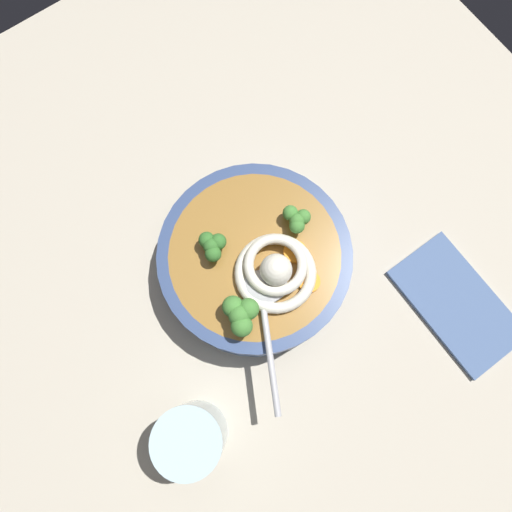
{
  "coord_description": "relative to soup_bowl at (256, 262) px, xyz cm",
  "views": [
    {
      "loc": [
        -12.07,
        6.79,
        68.67
      ],
      "look_at": [
        -0.28,
        -1.64,
        11.11
      ],
      "focal_mm": 33.05,
      "sensor_mm": 36.0,
      "label": 1
    }
  ],
  "objects": [
    {
      "name": "carrot_slice_right",
      "position": [
        -6.55,
        -3.39,
        3.63
      ],
      "size": [
        2.78,
        2.78,
        0.57
      ],
      "primitive_type": "cylinder",
      "color": "orange",
      "rests_on": "soup_bowl"
    },
    {
      "name": "broccoli_floret_near_spoon",
      "position": [
        0.69,
        -6.6,
        5.23
      ],
      "size": [
        3.81,
        3.28,
        3.01
      ],
      "color": "#7A9E60",
      "rests_on": "soup_bowl"
    },
    {
      "name": "drinking_glass",
      "position": [
        -13.28,
        18.82,
        1.63
      ],
      "size": [
        7.99,
        7.99,
        10.4
      ],
      "primitive_type": "cylinder",
      "color": "silver",
      "rests_on": "table_slab"
    },
    {
      "name": "noodle_pile",
      "position": [
        -3.12,
        -0.71,
        4.74
      ],
      "size": [
        11.19,
        10.97,
        4.5
      ],
      "color": "silver",
      "rests_on": "soup_bowl"
    },
    {
      "name": "broccoli_floret_front",
      "position": [
        3.79,
        3.87,
        5.32
      ],
      "size": [
        4.0,
        3.44,
        3.16
      ],
      "color": "#7A9E60",
      "rests_on": "soup_bowl"
    },
    {
      "name": "table_slab",
      "position": [
        0.28,
        1.64,
        -5.67
      ],
      "size": [
        109.85,
        109.85,
        4.2
      ],
      "primitive_type": "cube",
      "color": "#BCB29E",
      "rests_on": "ground"
    },
    {
      "name": "carrot_slice_rear",
      "position": [
        -2.45,
        -4.27,
        3.65
      ],
      "size": [
        2.92,
        2.92,
        0.62
      ],
      "primitive_type": "cylinder",
      "color": "orange",
      "rests_on": "soup_bowl"
    },
    {
      "name": "soup_bowl",
      "position": [
        0.0,
        0.0,
        0.0
      ],
      "size": [
        24.95,
        24.95,
        6.91
      ],
      "color": "#334775",
      "rests_on": "table_slab"
    },
    {
      "name": "soup_spoon",
      "position": [
        -5.08,
        2.7,
        4.14
      ],
      "size": [
        16.78,
        11.07,
        1.6
      ],
      "rotation": [
        0.0,
        0.0,
        2.65
      ],
      "color": "#B7B7BC",
      "rests_on": "soup_bowl"
    },
    {
      "name": "folded_napkin",
      "position": [
        -20.1,
        -19.4,
        -3.17
      ],
      "size": [
        18.02,
        10.15,
        0.8
      ],
      "primitive_type": "cube",
      "rotation": [
        0.0,
        0.0,
        0.01
      ],
      "color": "#4C6693",
      "rests_on": "table_slab"
    },
    {
      "name": "broccoli_floret_beside_noodles",
      "position": [
        -5.17,
        5.94,
        5.86
      ],
      "size": [
        5.09,
        4.38,
        4.02
      ],
      "color": "#7A9E60",
      "rests_on": "soup_bowl"
    }
  ]
}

